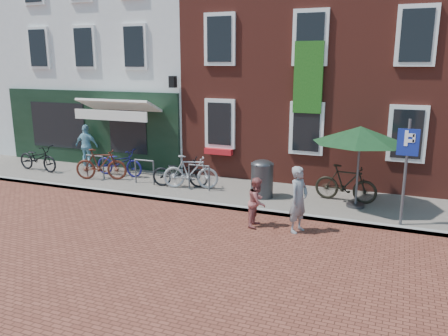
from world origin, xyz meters
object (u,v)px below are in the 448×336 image
at_px(parking_sign, 407,158).
at_px(woman, 299,199).
at_px(litter_bin, 262,177).
at_px(boy, 257,202).
at_px(bicycle_1, 101,164).
at_px(bicycle_2, 119,162).
at_px(bicycle_5, 346,183).
at_px(parasol, 361,131).
at_px(bicycle_0, 38,158).
at_px(cafe_person, 87,146).
at_px(bicycle_3, 191,172).
at_px(bicycle_4, 180,172).

bearing_deg(parking_sign, woman, -153.69).
relative_size(litter_bin, boy, 0.97).
bearing_deg(bicycle_1, bicycle_2, -39.54).
bearing_deg(boy, parking_sign, -70.94).
distance_m(litter_bin, boy, 2.20).
bearing_deg(bicycle_5, bicycle_2, 94.53).
bearing_deg(bicycle_5, boy, 149.99).
xyz_separation_m(parasol, bicycle_0, (-11.48, 0.01, -1.66)).
relative_size(cafe_person, bicycle_5, 0.91).
bearing_deg(litter_bin, woman, -53.56).
relative_size(bicycle_2, bicycle_3, 1.03).
height_order(woman, bicycle_3, woman).
relative_size(boy, bicycle_4, 0.69).
distance_m(cafe_person, bicycle_5, 9.94).
bearing_deg(litter_bin, parasol, 1.70).
relative_size(bicycle_0, bicycle_4, 1.00).
relative_size(parking_sign, bicycle_3, 1.48).
xyz_separation_m(parking_sign, cafe_person, (-11.44, 2.36, -0.90)).
bearing_deg(parking_sign, bicycle_2, 170.54).
bearing_deg(bicycle_0, cafe_person, -38.60).
distance_m(parking_sign, cafe_person, 11.72).
distance_m(parasol, boy, 3.51).
bearing_deg(parking_sign, bicycle_0, 175.19).
distance_m(parasol, bicycle_5, 1.69).
height_order(parasol, bicycle_1, parasol).
height_order(bicycle_3, bicycle_4, bicycle_3).
bearing_deg(woman, parking_sign, -44.11).
distance_m(parking_sign, bicycle_5, 2.44).
bearing_deg(bicycle_2, woman, -111.72).
height_order(woman, boy, woman).
relative_size(litter_bin, bicycle_4, 0.66).
height_order(bicycle_1, bicycle_5, same).
bearing_deg(woman, bicycle_1, 94.02).
relative_size(litter_bin, bicycle_1, 0.68).
height_order(parasol, boy, parasol).
xyz_separation_m(cafe_person, bicycle_5, (9.89, -0.89, -0.27)).
bearing_deg(bicycle_3, bicycle_1, 77.85).
bearing_deg(bicycle_4, bicycle_1, 80.23).
xyz_separation_m(parking_sign, bicycle_3, (-6.34, 1.03, -1.18)).
bearing_deg(bicycle_0, parking_sign, -89.61).
xyz_separation_m(litter_bin, bicycle_2, (-5.49, 0.59, -0.15)).
bearing_deg(litter_bin, bicycle_4, 177.92).
distance_m(bicycle_0, bicycle_1, 2.99).
height_order(bicycle_2, bicycle_4, same).
relative_size(parking_sign, bicycle_2, 1.44).
relative_size(boy, bicycle_5, 0.71).
distance_m(parking_sign, bicycle_2, 9.63).
xyz_separation_m(boy, bicycle_0, (-9.28, 2.22, -0.05)).
bearing_deg(bicycle_5, woman, 168.25).
height_order(cafe_person, bicycle_0, cafe_person).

